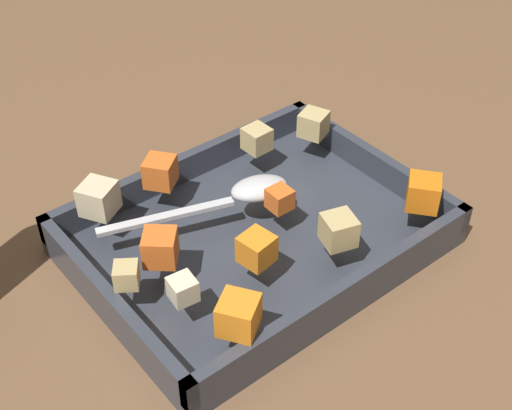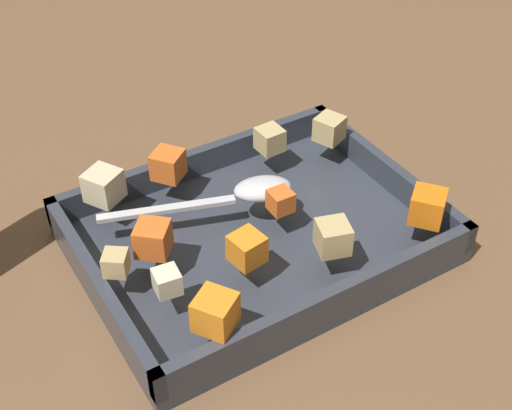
{
  "view_description": "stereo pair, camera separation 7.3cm",
  "coord_description": "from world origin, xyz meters",
  "views": [
    {
      "loc": [
        0.36,
        0.46,
        0.52
      ],
      "look_at": [
        0.01,
        0.02,
        0.06
      ],
      "focal_mm": 49.77,
      "sensor_mm": 36.0,
      "label": 1
    },
    {
      "loc": [
        0.3,
        0.5,
        0.52
      ],
      "look_at": [
        0.01,
        0.02,
        0.06
      ],
      "focal_mm": 49.77,
      "sensor_mm": 36.0,
      "label": 2
    }
  ],
  "objects": [
    {
      "name": "potato_chunk_near_left",
      "position": [
        -0.06,
        -0.07,
        0.06
      ],
      "size": [
        0.03,
        0.03,
        0.03
      ],
      "primitive_type": "cube",
      "rotation": [
        0.0,
        0.0,
        3.18
      ],
      "color": "tan",
      "rests_on": "baking_dish"
    },
    {
      "name": "ground_plane",
      "position": [
        0.0,
        0.0,
        0.0
      ],
      "size": [
        4.0,
        4.0,
        0.0
      ],
      "primitive_type": "plane",
      "color": "brown"
    },
    {
      "name": "carrot_chunk_far_left",
      "position": [
        -0.01,
        0.03,
        0.06
      ],
      "size": [
        0.02,
        0.02,
        0.02
      ],
      "primitive_type": "cube",
      "rotation": [
        0.0,
        0.0,
        6.27
      ],
      "color": "orange",
      "rests_on": "baking_dish"
    },
    {
      "name": "potato_chunk_near_spoon",
      "position": [
        -0.02,
        0.1,
        0.06
      ],
      "size": [
        0.04,
        0.04,
        0.03
      ],
      "primitive_type": "cube",
      "rotation": [
        0.0,
        0.0,
        4.41
      ],
      "color": "tan",
      "rests_on": "baking_dish"
    },
    {
      "name": "potato_chunk_mid_left",
      "position": [
        0.17,
        0.02,
        0.06
      ],
      "size": [
        0.03,
        0.03,
        0.02
      ],
      "primitive_type": "cube",
      "rotation": [
        0.0,
        0.0,
        0.95
      ],
      "color": "tan",
      "rests_on": "baking_dish"
    },
    {
      "name": "potato_chunk_far_right",
      "position": [
        0.14,
        -0.08,
        0.06
      ],
      "size": [
        0.05,
        0.05,
        0.03
      ],
      "primitive_type": "cube",
      "rotation": [
        0.0,
        0.0,
        5.23
      ],
      "color": "beige",
      "rests_on": "baking_dish"
    },
    {
      "name": "serving_spoon",
      "position": [
        0.01,
        -0.0,
        0.06
      ],
      "size": [
        0.2,
        0.09,
        0.02
      ],
      "rotation": [
        0.0,
        0.0,
        5.96
      ],
      "color": "silver",
      "rests_on": "baking_dish"
    },
    {
      "name": "carrot_chunk_front_center",
      "position": [
        0.12,
        0.13,
        0.06
      ],
      "size": [
        0.05,
        0.05,
        0.03
      ],
      "primitive_type": "cube",
      "rotation": [
        0.0,
        0.0,
        5.3
      ],
      "color": "orange",
      "rests_on": "baking_dish"
    },
    {
      "name": "carrot_chunk_heap_side",
      "position": [
        0.06,
        -0.08,
        0.06
      ],
      "size": [
        0.04,
        0.04,
        0.03
      ],
      "primitive_type": "cube",
      "rotation": [
        0.0,
        0.0,
        3.8
      ],
      "color": "orange",
      "rests_on": "baking_dish"
    },
    {
      "name": "potato_chunk_corner_sw",
      "position": [
        0.14,
        0.07,
        0.06
      ],
      "size": [
        0.03,
        0.03,
        0.02
      ],
      "primitive_type": "cube",
      "rotation": [
        0.0,
        0.0,
        1.46
      ],
      "color": "beige",
      "rests_on": "baking_dish"
    },
    {
      "name": "carrot_chunk_near_right",
      "position": [
        -0.13,
        0.12,
        0.06
      ],
      "size": [
        0.05,
        0.05,
        0.03
      ],
      "primitive_type": "cube",
      "rotation": [
        0.0,
        0.0,
        0.67
      ],
      "color": "orange",
      "rests_on": "baking_dish"
    },
    {
      "name": "carrot_chunk_corner_nw",
      "position": [
        0.13,
        0.02,
        0.06
      ],
      "size": [
        0.04,
        0.04,
        0.03
      ],
      "primitive_type": "cube",
      "rotation": [
        0.0,
        0.0,
        2.42
      ],
      "color": "orange",
      "rests_on": "baking_dish"
    },
    {
      "name": "baking_dish",
      "position": [
        0.01,
        0.02,
        0.01
      ],
      "size": [
        0.36,
        0.27,
        0.05
      ],
      "color": "#333842",
      "rests_on": "ground_plane"
    },
    {
      "name": "carrot_chunk_heap_top",
      "position": [
        0.06,
        0.08,
        0.06
      ],
      "size": [
        0.03,
        0.03,
        0.03
      ],
      "primitive_type": "cube",
      "rotation": [
        0.0,
        0.0,
        0.16
      ],
      "color": "orange",
      "rests_on": "baking_dish"
    },
    {
      "name": "potato_chunk_under_handle",
      "position": [
        -0.13,
        -0.05,
        0.06
      ],
      "size": [
        0.04,
        0.04,
        0.03
      ],
      "primitive_type": "cube",
      "rotation": [
        0.0,
        0.0,
        0.38
      ],
      "color": "tan",
      "rests_on": "baking_dish"
    }
  ]
}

